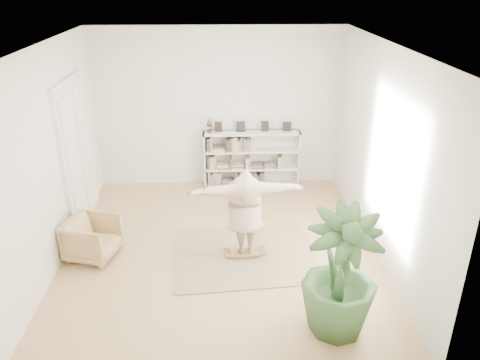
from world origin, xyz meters
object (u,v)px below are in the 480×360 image
(armchair, at_px, (92,238))
(bookshelf, at_px, (251,159))
(houseplant, at_px, (340,274))
(rocker_board, at_px, (245,252))
(person, at_px, (245,210))

(armchair, bearing_deg, bookshelf, -29.56)
(bookshelf, xyz_separation_m, houseplant, (0.87, -4.90, 0.29))
(bookshelf, distance_m, rocker_board, 3.07)
(bookshelf, height_order, houseplant, houseplant)
(bookshelf, relative_size, armchair, 2.72)
(armchair, distance_m, houseplant, 4.35)
(armchair, bearing_deg, person, -76.06)
(person, bearing_deg, houseplant, 117.32)
(houseplant, bearing_deg, rocker_board, 121.76)
(person, height_order, houseplant, houseplant)
(rocker_board, height_order, person, person)
(armchair, distance_m, rocker_board, 2.68)
(houseplant, bearing_deg, bookshelf, 100.06)
(bookshelf, relative_size, houseplant, 1.19)
(armchair, relative_size, person, 0.42)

